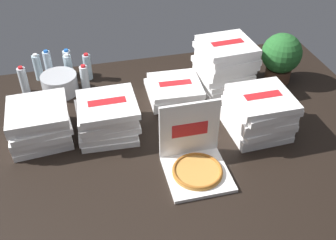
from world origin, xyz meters
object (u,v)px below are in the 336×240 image
pizza_stack_left_mid (225,65)px  water_bottle_5 (69,67)px  pizza_stack_center_far (174,90)px  potted_plant (281,56)px  water_bottle_6 (24,80)px  pizza_stack_right_near (107,117)px  pizza_stack_center_near (259,114)px  water_bottle_2 (38,67)px  ice_bucket (60,84)px  water_bottle_4 (48,63)px  water_bottle_0 (68,63)px  water_bottle_3 (88,67)px  open_pizza_box (195,159)px  water_bottle_1 (85,79)px  pizza_stack_left_near (39,123)px

pizza_stack_left_mid → water_bottle_5: 1.26m
pizza_stack_center_far → potted_plant: size_ratio=1.00×
water_bottle_5 → water_bottle_6: bearing=-162.0°
pizza_stack_right_near → water_bottle_6: bearing=131.6°
pizza_stack_center_far → pizza_stack_center_near: bearing=-49.8°
pizza_stack_left_mid → water_bottle_2: 1.51m
water_bottle_6 → water_bottle_2: bearing=59.1°
water_bottle_6 → pizza_stack_left_mid: bearing=-10.8°
ice_bucket → potted_plant: potted_plant is taller
water_bottle_4 → water_bottle_6: same height
water_bottle_0 → water_bottle_5: bearing=-90.1°
water_bottle_3 → pizza_stack_right_near: bearing=-84.3°
pizza_stack_center_far → open_pizza_box: bearing=-95.1°
open_pizza_box → pizza_stack_right_near: 0.68m
open_pizza_box → water_bottle_0: open_pizza_box is taller
pizza_stack_center_near → water_bottle_3: size_ratio=1.85×
pizza_stack_left_mid → water_bottle_3: pizza_stack_left_mid is taller
water_bottle_0 → water_bottle_1: (0.12, -0.29, 0.00)m
ice_bucket → water_bottle_6: water_bottle_6 is taller
open_pizza_box → ice_bucket: (-0.78, 1.07, -0.00)m
water_bottle_4 → potted_plant: 1.89m
water_bottle_3 → water_bottle_2: bearing=167.4°
pizza_stack_center_far → water_bottle_5: (-0.77, 0.46, 0.04)m
pizza_stack_left_near → pizza_stack_left_mid: bearing=12.6°
pizza_stack_center_near → ice_bucket: bearing=147.8°
pizza_stack_left_near → pizza_stack_left_mid: (1.41, 0.31, 0.07)m
pizza_stack_left_near → water_bottle_5: 0.75m
ice_bucket → water_bottle_1: size_ratio=1.20×
water_bottle_1 → water_bottle_6: bearing=169.0°
ice_bucket → water_bottle_2: bearing=124.0°
water_bottle_2 → water_bottle_3: size_ratio=1.00×
water_bottle_2 → water_bottle_4: same height
water_bottle_1 → water_bottle_5: size_ratio=1.00×
ice_bucket → potted_plant: 1.75m
ice_bucket → water_bottle_4: (-0.08, 0.28, 0.03)m
pizza_stack_left_near → water_bottle_3: (0.37, 0.70, -0.02)m
pizza_stack_center_far → water_bottle_0: size_ratio=1.77×
pizza_stack_right_near → potted_plant: potted_plant is taller
water_bottle_6 → potted_plant: 2.03m
pizza_stack_center_far → pizza_stack_left_mid: (0.42, 0.05, 0.13)m
water_bottle_5 → potted_plant: 1.71m
pizza_stack_left_mid → water_bottle_5: (-1.19, 0.41, -0.09)m
pizza_stack_right_near → water_bottle_0: (-0.22, 0.84, -0.02)m
potted_plant → pizza_stack_left_mid: bearing=178.3°
water_bottle_4 → water_bottle_5: size_ratio=1.00×
open_pizza_box → pizza_stack_left_near: (-0.92, 0.52, 0.05)m
pizza_stack_left_mid → water_bottle_2: bearing=161.9°
open_pizza_box → water_bottle_3: 1.34m
pizza_stack_left_near → water_bottle_2: 0.78m
water_bottle_4 → water_bottle_6: 0.29m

